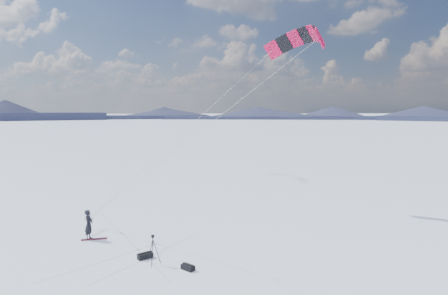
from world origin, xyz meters
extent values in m
plane|color=white|center=(0.00, 0.00, 0.00)|extent=(1800.00, 1800.00, 0.00)
cube|color=black|center=(175.02, 267.89, 1.85)|extent=(150.19, 119.71, 3.70)
cone|color=black|center=(175.02, 267.89, 3.70)|extent=(88.58, 88.58, 8.00)
cube|color=black|center=(78.56, 310.21, 1.85)|extent=(156.46, 80.45, 3.70)
cone|color=black|center=(78.56, 310.21, 3.70)|extent=(77.75, 77.75, 8.00)
cube|color=black|center=(-26.43, 318.91, 1.85)|extent=(153.20, 57.23, 3.70)
cone|color=black|center=(-26.43, 318.91, 3.70)|extent=(69.07, 69.07, 8.00)
cube|color=silver|center=(-3.30, -1.70, 0.00)|extent=(3.52, 7.29, 0.01)
cube|color=silver|center=(-1.60, 0.60, 0.00)|extent=(6.45, 7.79, 0.01)
cube|color=silver|center=(0.10, 2.90, 0.00)|extent=(11.66, 3.07, 0.01)
imported|color=black|center=(-2.20, 3.43, 0.00)|extent=(0.55, 0.72, 1.76)
cube|color=maroon|center=(-1.91, 3.34, 0.02)|extent=(1.46, 0.34, 0.04)
cylinder|color=black|center=(1.68, -0.91, 0.64)|extent=(0.39, 0.15, 1.29)
cylinder|color=black|center=(1.36, -0.84, 0.64)|extent=(0.32, 0.29, 1.29)
cylinder|color=black|center=(1.46, -1.15, 0.64)|extent=(0.12, 0.40, 1.29)
cylinder|color=black|center=(1.50, -0.96, 1.10)|extent=(0.04, 0.04, 0.36)
cube|color=black|center=(1.50, -0.96, 1.34)|extent=(0.09, 0.09, 0.05)
cube|color=black|center=(1.50, -0.96, 1.44)|extent=(0.16, 0.13, 0.10)
cylinder|color=black|center=(1.50, -0.87, 1.44)|extent=(0.07, 0.10, 0.07)
cube|color=black|center=(1.09, -0.13, 0.14)|extent=(0.83, 0.65, 0.28)
cylinder|color=black|center=(1.09, -0.13, 0.30)|extent=(0.68, 0.38, 0.07)
cube|color=black|center=(3.11, -1.91, 0.12)|extent=(0.68, 0.72, 0.25)
cylinder|color=black|center=(3.11, -1.91, 0.27)|extent=(0.47, 0.53, 0.08)
cube|color=#BF0C39|center=(12.50, 4.56, 12.31)|extent=(1.25, 1.05, 1.54)
cube|color=black|center=(12.81, 5.44, 12.72)|extent=(1.03, 1.17, 1.41)
cube|color=#BF0C39|center=(12.88, 6.44, 12.97)|extent=(0.89, 1.20, 1.26)
cube|color=black|center=(12.72, 7.49, 13.06)|extent=(1.10, 1.20, 1.09)
cube|color=#BF0C39|center=(12.33, 8.47, 12.97)|extent=(1.30, 1.13, 1.26)
cube|color=black|center=(11.75, 9.30, 12.72)|extent=(1.45, 0.98, 1.41)
cube|color=#BF0C39|center=(11.04, 9.90, 12.31)|extent=(1.55, 0.76, 1.54)
cylinder|color=#9D9DA0|center=(5.15, 3.99, 6.76)|extent=(14.71, 1.15, 11.12)
cylinder|color=#9D9DA0|center=(4.42, 6.67, 6.76)|extent=(13.27, 6.50, 11.12)
cylinder|color=black|center=(-2.20, 3.43, 1.21)|extent=(0.54, 0.17, 0.03)
camera|label=1|loc=(1.62, -19.02, 7.54)|focal=30.00mm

